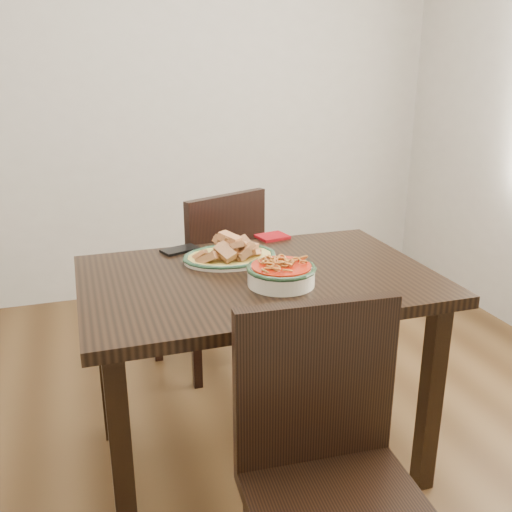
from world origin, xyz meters
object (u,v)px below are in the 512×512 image
object	(u,v)px
fish_plate	(230,248)
chair_near	(329,466)
dining_table	(258,302)
chair_far	(213,273)
smartphone	(180,250)
noodle_bowl	(281,272)

from	to	relation	value
fish_plate	chair_near	bearing A→B (deg)	-89.40
dining_table	chair_near	world-z (taller)	chair_near
chair_far	smartphone	bearing A→B (deg)	37.11
noodle_bowl	chair_far	bearing A→B (deg)	91.99
chair_near	smartphone	size ratio (longest dim) A/B	6.39
fish_plate	smartphone	world-z (taller)	fish_plate
chair_far	chair_near	distance (m)	1.40
dining_table	chair_far	xyz separation A→B (m)	(0.01, 0.72, -0.15)
smartphone	noodle_bowl	bearing A→B (deg)	-80.31
dining_table	smartphone	world-z (taller)	smartphone
chair_near	smartphone	distance (m)	1.06
chair_far	fish_plate	bearing A→B (deg)	59.80
chair_far	smartphone	world-z (taller)	chair_far
dining_table	noodle_bowl	bearing A→B (deg)	-68.31
chair_far	noodle_bowl	distance (m)	0.88
dining_table	chair_near	xyz separation A→B (m)	(-0.04, -0.68, -0.15)
dining_table	noodle_bowl	xyz separation A→B (m)	(0.04, -0.11, 0.14)
chair_near	smartphone	world-z (taller)	chair_near
dining_table	fish_plate	distance (m)	0.23
chair_near	fish_plate	size ratio (longest dim) A/B	2.65
dining_table	chair_far	bearing A→B (deg)	88.83
smartphone	dining_table	bearing A→B (deg)	-78.06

